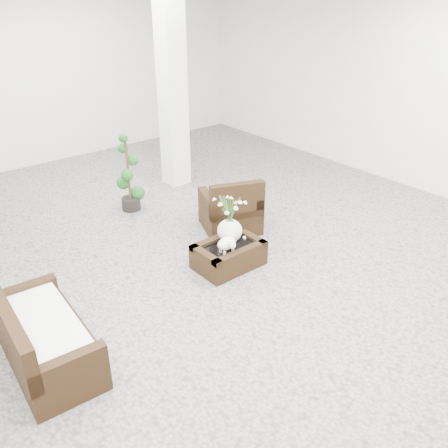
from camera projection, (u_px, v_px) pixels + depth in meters
ground at (219, 261)px, 6.75m from camera, size 11.00×11.00×0.00m
column at (172, 90)px, 8.56m from camera, size 0.40×0.40×3.50m
coffee_table at (229, 256)px, 6.57m from camera, size 0.90×0.60×0.31m
sheep_figurine at (227, 245)px, 6.32m from camera, size 0.28×0.23×0.21m
planter_narcissus at (230, 215)px, 6.44m from camera, size 0.44×0.44×0.80m
tealight at (244, 237)px, 6.68m from camera, size 0.04×0.04×0.03m
armchair at (230, 202)px, 7.45m from camera, size 1.06×1.04×0.88m
loveseat at (44, 329)px, 4.83m from camera, size 0.82×1.55×0.80m
topiary at (128, 173)px, 7.96m from camera, size 0.35×0.35×1.31m
shopper at (167, 127)px, 10.06m from camera, size 0.53×0.64×1.49m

